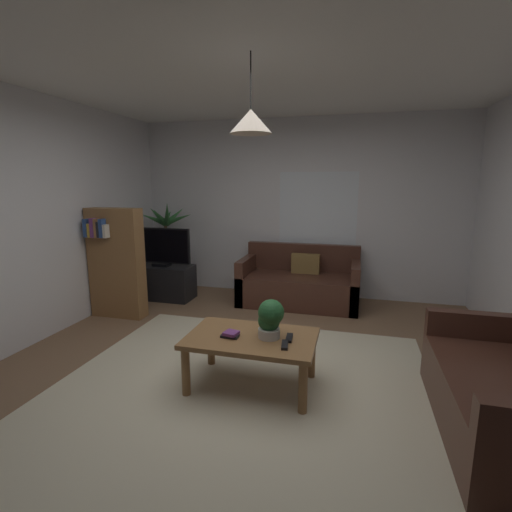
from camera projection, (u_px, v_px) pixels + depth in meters
floor at (247, 378)px, 3.35m from camera, size 4.85×5.37×0.02m
rug at (241, 389)px, 3.16m from camera, size 3.15×2.95×0.01m
wall_back at (297, 209)px, 5.67m from camera, size 4.97×0.06×2.65m
wall_left at (9, 222)px, 3.71m from camera, size 0.06×5.37×2.65m
ceiling at (246, 55)px, 2.84m from camera, size 4.85×5.37×0.02m
window_pane at (318, 210)px, 5.56m from camera, size 1.14×0.01×1.12m
couch_under_window at (299, 285)px, 5.36m from camera, size 1.66×0.82×0.82m
coffee_table at (251, 344)px, 3.15m from camera, size 1.07×0.67×0.45m
book_on_table_0 at (230, 336)px, 3.11m from camera, size 0.15×0.09×0.02m
book_on_table_1 at (231, 333)px, 3.11m from camera, size 0.13×0.13×0.02m
remote_on_table_0 at (289, 338)px, 3.07m from camera, size 0.06×0.16×0.02m
remote_on_table_1 at (285, 345)px, 2.94m from camera, size 0.07×0.17×0.02m
potted_plant_on_table at (270, 318)px, 3.07m from camera, size 0.22×0.21×0.33m
tv_stand at (163, 282)px, 5.61m from camera, size 0.90×0.44×0.50m
tv at (161, 247)px, 5.48m from camera, size 0.91×0.16×0.56m
potted_palm_corner at (167, 249)px, 5.98m from camera, size 0.84×0.77×1.48m
bookshelf_corner at (116, 262)px, 4.77m from camera, size 0.70×0.31×1.40m
pendant_lamp at (251, 121)px, 2.80m from camera, size 0.32×0.32×0.58m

